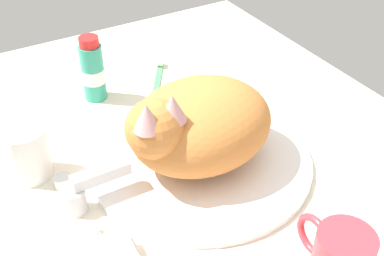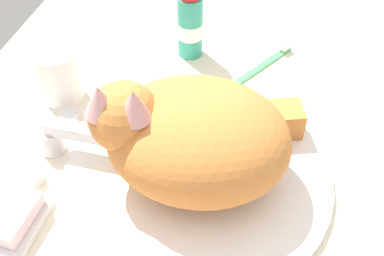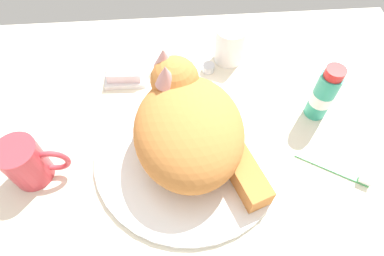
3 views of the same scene
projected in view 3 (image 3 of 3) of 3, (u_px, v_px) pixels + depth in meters
ground_plane at (189, 156)px, 64.77cm from camera, size 110.00×82.50×3.00cm
sink_basin at (189, 151)px, 63.05cm from camera, size 36.44×36.44×1.13cm
faucet at (183, 68)px, 72.33cm from camera, size 14.64×10.72×5.95cm
cat at (189, 126)px, 57.29cm from camera, size 23.83×26.76×16.14cm
coffee_mug at (27, 163)px, 57.12cm from camera, size 11.49×7.18×9.30cm
rinse_cup at (230, 45)px, 73.93cm from camera, size 6.66×6.66×8.83cm
soap_dish at (126, 77)px, 73.65cm from camera, size 9.00×6.40×1.20cm
soap_bar at (124, 72)px, 72.21cm from camera, size 7.58×5.31×2.25cm
toothpaste_bottle at (324, 94)px, 63.83cm from camera, size 4.44×4.44×13.03cm
toothbrush at (337, 170)px, 60.88cm from camera, size 12.61×8.58×1.60cm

